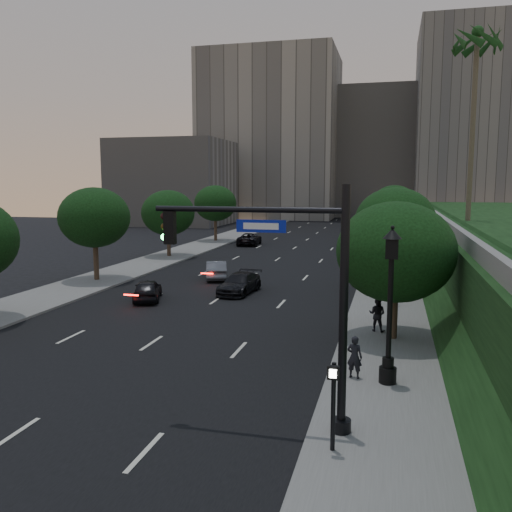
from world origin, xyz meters
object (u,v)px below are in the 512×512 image
(traffic_signal_mast, at_px, (304,306))
(pedestrian_b, at_px, (377,314))
(pedestrian_a, at_px, (355,357))
(pedestrian_c, at_px, (393,292))
(street_lamp, at_px, (390,313))
(sedan_far_left, at_px, (249,239))
(sedan_near_left, at_px, (147,290))
(sedan_mid_left, at_px, (217,270))
(sedan_near_right, at_px, (240,283))
(sedan_far_right, at_px, (361,242))

(traffic_signal_mast, relative_size, pedestrian_b, 4.30)
(pedestrian_a, bearing_deg, pedestrian_c, -82.75)
(traffic_signal_mast, relative_size, pedestrian_c, 4.56)
(street_lamp, xyz_separation_m, sedan_far_left, (-15.61, 40.31, -1.95))
(sedan_near_left, relative_size, sedan_mid_left, 0.92)
(sedan_near_left, xyz_separation_m, sedan_mid_left, (1.74, 7.93, 0.04))
(street_lamp, bearing_deg, pedestrian_b, 94.73)
(traffic_signal_mast, bearing_deg, pedestrian_a, 75.05)
(sedan_far_left, relative_size, sedan_near_right, 1.10)
(sedan_far_right, height_order, pedestrian_a, pedestrian_a)
(street_lamp, xyz_separation_m, pedestrian_b, (-0.55, 6.65, -1.67))
(sedan_far_left, height_order, pedestrian_a, pedestrian_a)
(traffic_signal_mast, relative_size, sedan_near_right, 1.57)
(sedan_far_right, relative_size, pedestrian_b, 2.63)
(sedan_far_left, relative_size, pedestrian_a, 3.22)
(sedan_near_right, xyz_separation_m, sedan_far_right, (6.21, 25.98, 0.08))
(street_lamp, height_order, pedestrian_c, street_lamp)
(sedan_mid_left, height_order, pedestrian_a, pedestrian_a)
(traffic_signal_mast, height_order, sedan_far_right, traffic_signal_mast)
(street_lamp, relative_size, sedan_far_left, 1.14)
(sedan_mid_left, relative_size, pedestrian_a, 2.71)
(pedestrian_a, bearing_deg, sedan_near_right, -46.07)
(traffic_signal_mast, xyz_separation_m, pedestrian_a, (1.16, 4.34, -2.76))
(street_lamp, bearing_deg, pedestrian_c, 89.34)
(pedestrian_a, xyz_separation_m, pedestrian_c, (1.30, 11.98, 0.00))
(pedestrian_a, distance_m, pedestrian_b, 6.46)
(sedan_mid_left, xyz_separation_m, pedestrian_c, (12.55, -6.53, 0.24))
(pedestrian_a, bearing_deg, traffic_signal_mast, 88.47)
(pedestrian_b, xyz_separation_m, pedestrian_c, (0.69, 5.54, -0.05))
(sedan_near_left, bearing_deg, pedestrian_c, 166.22)
(street_lamp, xyz_separation_m, sedan_far_right, (-3.13, 40.07, -1.90))
(sedan_mid_left, distance_m, sedan_far_right, 23.28)
(sedan_near_right, bearing_deg, street_lamp, -51.22)
(pedestrian_a, bearing_deg, sedan_far_left, -56.75)
(traffic_signal_mast, height_order, sedan_far_left, traffic_signal_mast)
(pedestrian_a, bearing_deg, sedan_mid_left, -45.29)
(street_lamp, bearing_deg, sedan_far_right, 94.46)
(sedan_far_left, relative_size, pedestrian_b, 3.02)
(sedan_near_right, bearing_deg, sedan_mid_left, 128.84)
(traffic_signal_mast, xyz_separation_m, sedan_mid_left, (-10.09, 22.85, -2.99))
(traffic_signal_mast, relative_size, sedan_near_left, 1.85)
(traffic_signal_mast, bearing_deg, sedan_far_right, 91.05)
(traffic_signal_mast, height_order, sedan_near_left, traffic_signal_mast)
(sedan_far_right, bearing_deg, sedan_mid_left, -112.47)
(sedan_far_right, bearing_deg, street_lamp, -84.53)
(sedan_near_right, bearing_deg, traffic_signal_mast, -63.66)
(sedan_far_left, xyz_separation_m, pedestrian_c, (15.76, -28.12, 0.23))
(sedan_near_left, relative_size, sedan_far_right, 0.88)
(pedestrian_a, height_order, pedestrian_c, pedestrian_c)
(sedan_far_right, relative_size, pedestrian_a, 2.81)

